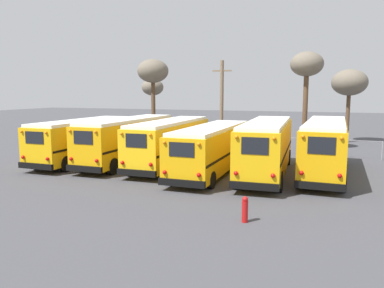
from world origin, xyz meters
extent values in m
plane|color=#424247|center=(0.00, 0.00, 0.00)|extent=(160.00, 160.00, 0.00)
cube|color=#EAAA0F|center=(-8.32, -0.59, 1.61)|extent=(2.52, 9.70, 2.50)
cube|color=white|center=(-8.32, -0.59, 2.96)|extent=(2.32, 9.31, 0.20)
cube|color=black|center=(-8.31, -5.47, 0.54)|extent=(2.55, 0.21, 0.36)
cube|color=black|center=(-8.31, -5.45, 2.30)|extent=(1.37, 0.03, 0.75)
sphere|color=red|center=(-9.25, -5.48, 1.05)|extent=(0.22, 0.22, 0.22)
sphere|color=orange|center=(-9.25, -5.48, 2.64)|extent=(0.18, 0.18, 0.18)
sphere|color=red|center=(-7.38, -5.48, 1.05)|extent=(0.22, 0.22, 0.22)
sphere|color=orange|center=(-7.38, -5.48, 2.64)|extent=(0.18, 0.18, 0.18)
cube|color=black|center=(-9.59, -0.59, 1.43)|extent=(0.04, 9.50, 0.14)
cube|color=black|center=(-7.06, -0.58, 1.43)|extent=(0.04, 9.50, 0.14)
cylinder|color=black|center=(-9.50, 2.96, 0.52)|extent=(0.28, 1.04, 1.04)
cylinder|color=black|center=(-7.16, 2.96, 0.52)|extent=(0.28, 1.04, 1.04)
cylinder|color=black|center=(-9.49, -4.13, 0.52)|extent=(0.28, 1.04, 1.04)
cylinder|color=black|center=(-7.15, -4.13, 0.52)|extent=(0.28, 1.04, 1.04)
cube|color=#E5A00C|center=(-4.99, 0.19, 1.68)|extent=(2.44, 10.58, 2.63)
cube|color=white|center=(-4.99, 0.19, 3.10)|extent=(2.24, 10.16, 0.20)
cube|color=black|center=(-5.01, -5.14, 0.55)|extent=(2.45, 0.21, 0.36)
cube|color=black|center=(-5.01, -5.12, 2.40)|extent=(1.32, 0.03, 0.79)
sphere|color=red|center=(-5.91, -5.15, 1.09)|extent=(0.22, 0.22, 0.22)
sphere|color=orange|center=(-5.91, -5.15, 2.78)|extent=(0.18, 0.18, 0.18)
sphere|color=red|center=(-4.11, -5.15, 1.09)|extent=(0.22, 0.22, 0.22)
sphere|color=orange|center=(-4.11, -5.15, 2.78)|extent=(0.18, 0.18, 0.18)
cube|color=black|center=(-6.21, 0.19, 1.48)|extent=(0.06, 10.36, 0.14)
cube|color=black|center=(-3.78, 0.18, 1.48)|extent=(0.06, 10.36, 0.14)
cylinder|color=black|center=(-6.10, 4.18, 0.52)|extent=(0.28, 1.05, 1.04)
cylinder|color=black|center=(-3.86, 4.17, 0.52)|extent=(0.28, 1.05, 1.04)
cylinder|color=black|center=(-6.13, -3.80, 0.52)|extent=(0.28, 1.05, 1.04)
cylinder|color=black|center=(-3.89, -3.80, 0.52)|extent=(0.28, 1.05, 1.04)
cube|color=yellow|center=(-1.66, 0.03, 1.65)|extent=(2.55, 10.08, 2.59)
cube|color=white|center=(-1.66, 0.03, 3.05)|extent=(2.35, 9.68, 0.20)
cube|color=black|center=(-1.57, -5.03, 0.53)|extent=(2.41, 0.25, 0.36)
cube|color=black|center=(-1.57, -5.01, 2.37)|extent=(1.30, 0.05, 0.78)
sphere|color=red|center=(-2.46, -5.06, 1.07)|extent=(0.22, 0.22, 0.22)
sphere|color=orange|center=(-2.46, -5.06, 2.73)|extent=(0.18, 0.18, 0.18)
sphere|color=red|center=(-0.68, -5.03, 1.07)|extent=(0.22, 0.22, 0.22)
sphere|color=orange|center=(-0.68, -5.03, 2.73)|extent=(0.18, 0.18, 0.18)
cube|color=black|center=(-2.86, 0.00, 1.46)|extent=(0.21, 9.84, 0.14)
cube|color=black|center=(-0.47, 0.05, 1.46)|extent=(0.21, 9.84, 0.14)
cylinder|color=black|center=(-2.84, 3.73, 0.51)|extent=(0.30, 1.02, 1.01)
cylinder|color=black|center=(-0.63, 3.77, 0.51)|extent=(0.30, 1.02, 1.01)
cylinder|color=black|center=(-2.70, -3.71, 0.51)|extent=(0.30, 1.02, 1.01)
cylinder|color=black|center=(-0.49, -3.67, 0.51)|extent=(0.30, 1.02, 1.01)
cube|color=#E5A00C|center=(1.66, -0.97, 1.54)|extent=(2.49, 10.52, 2.43)
cube|color=white|center=(1.66, -0.97, 2.85)|extent=(2.29, 10.10, 0.20)
cube|color=black|center=(1.65, -6.27, 0.50)|extent=(2.51, 0.21, 0.36)
cube|color=black|center=(1.65, -6.24, 2.20)|extent=(1.35, 0.03, 0.73)
sphere|color=red|center=(0.73, -6.28, 0.99)|extent=(0.22, 0.22, 0.22)
sphere|color=orange|center=(0.73, -6.28, 2.53)|extent=(0.18, 0.18, 0.18)
sphere|color=red|center=(2.58, -6.28, 0.99)|extent=(0.22, 0.22, 0.22)
sphere|color=orange|center=(2.58, -6.28, 2.53)|extent=(0.18, 0.18, 0.18)
cube|color=black|center=(0.42, -0.97, 1.35)|extent=(0.05, 10.31, 0.14)
cube|color=black|center=(2.91, -0.97, 1.35)|extent=(0.05, 10.31, 0.14)
cylinder|color=black|center=(0.52, 2.99, 0.46)|extent=(0.28, 0.92, 0.92)
cylinder|color=black|center=(2.83, 2.99, 0.46)|extent=(0.28, 0.92, 0.92)
cylinder|color=black|center=(0.50, -4.92, 0.46)|extent=(0.28, 0.92, 0.92)
cylinder|color=black|center=(2.81, -4.93, 0.46)|extent=(0.28, 0.92, 0.92)
cube|color=#EAAA0F|center=(4.99, -0.69, 1.75)|extent=(2.83, 10.30, 2.75)
cube|color=white|center=(4.99, -0.69, 3.23)|extent=(2.63, 9.88, 0.20)
cube|color=black|center=(5.23, -5.82, 0.55)|extent=(2.42, 0.31, 0.36)
cube|color=black|center=(5.23, -5.80, 2.51)|extent=(1.30, 0.09, 0.83)
sphere|color=red|center=(4.35, -5.87, 1.13)|extent=(0.22, 0.22, 0.22)
sphere|color=orange|center=(4.35, -5.87, 2.91)|extent=(0.18, 0.18, 0.18)
sphere|color=red|center=(6.12, -5.79, 1.13)|extent=(0.22, 0.22, 0.22)
sphere|color=orange|center=(6.12, -5.79, 2.91)|extent=(0.18, 0.18, 0.18)
cube|color=black|center=(3.80, -0.74, 1.54)|extent=(0.48, 9.99, 0.14)
cube|color=black|center=(6.19, -0.63, 1.54)|extent=(0.48, 9.99, 0.14)
cylinder|color=black|center=(3.72, 3.06, 0.53)|extent=(0.33, 1.08, 1.06)
cylinder|color=black|center=(5.92, 3.16, 0.53)|extent=(0.33, 1.08, 1.06)
cylinder|color=black|center=(4.07, -4.53, 0.53)|extent=(0.33, 1.08, 1.06)
cylinder|color=black|center=(6.27, -4.43, 0.53)|extent=(0.33, 1.08, 1.06)
cube|color=#E5A00C|center=(8.32, 0.65, 1.74)|extent=(2.57, 10.47, 2.79)
cube|color=white|center=(8.32, 0.65, 3.23)|extent=(2.38, 10.05, 0.20)
cube|color=black|center=(8.20, -4.60, 0.52)|extent=(2.38, 0.25, 0.36)
cube|color=black|center=(8.20, -4.57, 2.50)|extent=(1.28, 0.06, 0.84)
sphere|color=red|center=(7.33, -4.59, 1.11)|extent=(0.22, 0.22, 0.22)
sphere|color=orange|center=(7.33, -4.59, 2.91)|extent=(0.18, 0.18, 0.18)
sphere|color=red|center=(9.08, -4.63, 1.11)|extent=(0.22, 0.22, 0.22)
sphere|color=orange|center=(9.08, -4.63, 2.91)|extent=(0.18, 0.18, 0.18)
cube|color=black|center=(7.15, 0.68, 1.53)|extent=(0.26, 10.21, 0.14)
cube|color=black|center=(9.50, 0.63, 1.53)|extent=(0.26, 10.21, 0.14)
cylinder|color=black|center=(7.33, 4.59, 0.49)|extent=(0.30, 0.98, 0.98)
cylinder|color=black|center=(9.50, 4.54, 0.49)|extent=(0.30, 0.98, 0.98)
cylinder|color=black|center=(7.15, -3.23, 0.49)|extent=(0.30, 0.98, 0.98)
cylinder|color=black|center=(9.32, -3.28, 0.49)|extent=(0.30, 0.98, 0.98)
cylinder|color=#75604C|center=(-1.11, 10.91, 4.00)|extent=(0.35, 0.35, 8.00)
cube|color=#75604C|center=(-1.11, 10.91, 7.04)|extent=(1.80, 0.14, 0.14)
cylinder|color=brown|center=(10.24, 17.70, 2.54)|extent=(0.39, 0.39, 5.07)
ellipsoid|color=#6B6051|center=(10.24, 17.70, 6.03)|extent=(3.49, 3.49, 2.62)
cylinder|color=brown|center=(6.48, 10.64, 3.34)|extent=(0.42, 0.42, 6.68)
ellipsoid|color=#6B6051|center=(6.48, 10.64, 7.45)|extent=(2.79, 2.79, 2.10)
cylinder|color=#473323|center=(-12.41, 19.29, 2.47)|extent=(0.42, 0.42, 4.94)
ellipsoid|color=#6B6051|center=(-12.41, 19.29, 5.68)|extent=(2.71, 2.71, 2.03)
cylinder|color=brown|center=(-8.90, 12.26, 3.18)|extent=(0.42, 0.42, 6.36)
ellipsoid|color=#6B6051|center=(-8.90, 12.26, 7.25)|extent=(3.23, 3.23, 2.42)
cylinder|color=#939399|center=(-12.32, 7.50, 0.70)|extent=(0.06, 0.06, 1.40)
cylinder|color=#939399|center=(-9.86, 7.50, 0.70)|extent=(0.06, 0.06, 1.40)
cylinder|color=#939399|center=(-7.39, 7.50, 0.70)|extent=(0.06, 0.06, 1.40)
cylinder|color=#939399|center=(-4.93, 7.50, 0.70)|extent=(0.06, 0.06, 1.40)
cylinder|color=#939399|center=(-2.46, 7.50, 0.70)|extent=(0.06, 0.06, 1.40)
cylinder|color=#939399|center=(0.00, 7.50, 0.70)|extent=(0.06, 0.06, 1.40)
cylinder|color=#939399|center=(2.46, 7.50, 0.70)|extent=(0.06, 0.06, 1.40)
cylinder|color=#939399|center=(4.93, 7.50, 0.70)|extent=(0.06, 0.06, 1.40)
cylinder|color=#939399|center=(7.39, 7.50, 0.70)|extent=(0.06, 0.06, 1.40)
cylinder|color=#939399|center=(9.86, 7.50, 0.70)|extent=(0.06, 0.06, 1.40)
cylinder|color=#939399|center=(12.32, 7.50, 0.70)|extent=(0.06, 0.06, 1.40)
cylinder|color=#939399|center=(0.00, 7.50, 1.40)|extent=(24.65, 0.04, 0.04)
cylinder|color=#B21414|center=(5.57, -9.42, 0.42)|extent=(0.24, 0.24, 0.85)
sphere|color=#B21414|center=(5.57, -9.42, 0.92)|extent=(0.23, 0.23, 0.23)
camera|label=1|loc=(8.48, -23.32, 5.02)|focal=35.00mm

